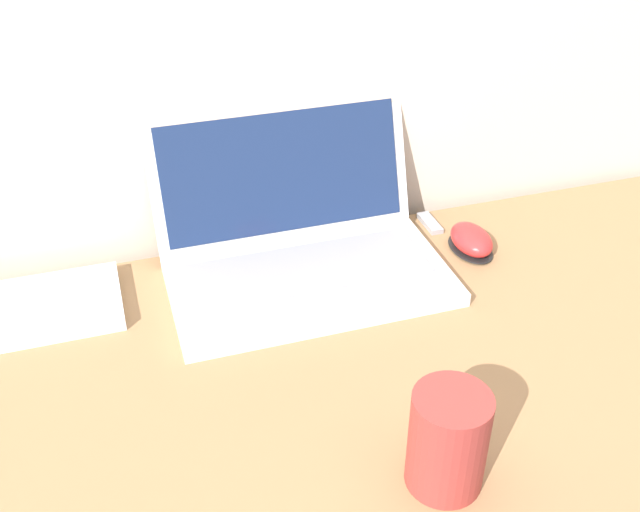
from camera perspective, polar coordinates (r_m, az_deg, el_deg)
name	(u,v)px	position (r m, az deg, el deg)	size (l,w,h in m)	color
laptop	(299,236)	(1.07, -1.63, 1.54)	(0.39, 0.30, 0.23)	silver
drink_cup	(448,439)	(0.78, 9.73, -13.58)	(0.08, 0.08, 0.11)	#9E332D
computer_mouse	(471,241)	(1.15, 11.45, 1.15)	(0.06, 0.09, 0.04)	black
usb_stick	(430,223)	(1.21, 8.37, 2.50)	(0.02, 0.06, 0.01)	#99999E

